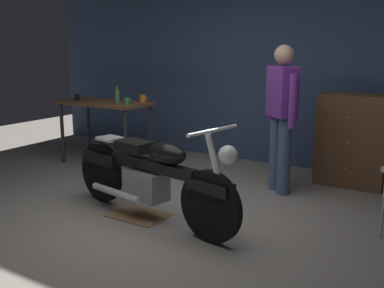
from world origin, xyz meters
The scene contains 11 objects.
ground_plane centered at (0.00, 0.00, 0.00)m, with size 12.00×12.00×0.00m, color gray.
back_wall centered at (0.00, 2.80, 1.55)m, with size 8.00×0.12×3.10m, color #384C70.
workbench centered at (-1.95, 1.44, 0.79)m, with size 1.30×0.64×0.90m.
motorcycle centered at (-0.13, 0.09, 0.45)m, with size 2.16×0.72×1.00m.
person_standing centered at (0.60, 1.57, 0.93)m, with size 0.45×0.42×1.67m.
wooden_dresser centered at (1.23, 2.30, 0.55)m, with size 0.80×0.47×1.10m.
drip_tray centered at (-0.29, 0.09, 0.01)m, with size 0.56×0.40×0.01m, color olive.
mug_green_speckled centered at (-1.43, 1.32, 0.95)m, with size 0.11×0.08×0.10m.
mug_black_matte centered at (-2.37, 1.33, 0.95)m, with size 0.10×0.07×0.09m.
mug_orange_travel centered at (-1.43, 1.65, 0.95)m, with size 0.12×0.09×0.10m.
bottle centered at (-1.66, 1.38, 1.00)m, with size 0.06×0.06×0.24m.
Camera 1 is at (2.42, -3.22, 1.66)m, focal length 42.38 mm.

